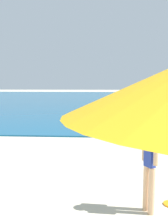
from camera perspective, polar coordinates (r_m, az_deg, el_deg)
The scene contains 3 objects.
water at distance 39.38m, azimuth 2.20°, elevation 3.43°, with size 160.00×60.00×0.06m, color #14567F.
person_standing at distance 4.06m, azimuth 15.04°, elevation -10.55°, with size 0.20×0.32×1.54m.
boat_far at distance 27.26m, azimuth 13.65°, elevation 3.48°, with size 6.19×3.90×2.01m.
Camera 1 is at (1.07, 1.26, 2.04)m, focal length 39.32 mm.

